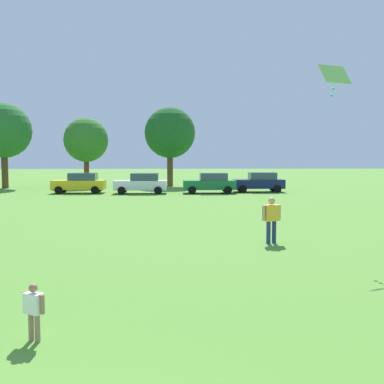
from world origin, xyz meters
TOP-DOWN VIEW (x-y plane):
  - ground_plane at (0.00, 30.00)m, footprint 160.00×160.00m
  - child_kite_flyer at (-0.50, 4.42)m, footprint 0.41×0.31m
  - adult_bystander at (5.29, 12.69)m, footprint 0.72×0.48m
  - kite at (7.14, 11.93)m, footprint 1.13×0.79m
  - parked_car_yellow_0 at (-5.78, 35.18)m, footprint 4.30×2.02m
  - parked_car_white_1 at (-0.63, 34.50)m, footprint 4.30×2.02m
  - parked_car_green_2 at (5.04, 34.62)m, footprint 4.30×2.02m
  - parked_car_navy_3 at (9.38, 35.78)m, footprint 4.30×2.02m
  - tree_left at (-14.12, 41.42)m, footprint 5.22×5.22m
  - tree_right at (-6.78, 43.71)m, footprint 4.46×4.46m
  - tree_far_right at (1.70, 43.81)m, footprint 5.17×5.17m

SIDE VIEW (x-z plane):
  - ground_plane at x=0.00m, z-range 0.00..0.00m
  - child_kite_flyer at x=-0.50m, z-range 0.09..1.06m
  - parked_car_yellow_0 at x=-5.78m, z-range 0.02..1.70m
  - parked_car_white_1 at x=-0.63m, z-range 0.02..1.70m
  - parked_car_green_2 at x=5.04m, z-range 0.02..1.70m
  - parked_car_navy_3 at x=9.38m, z-range 0.02..1.70m
  - adult_bystander at x=5.29m, z-range 0.15..1.77m
  - tree_right at x=-6.78m, z-range 1.22..8.16m
  - tree_far_right at x=1.70m, z-range 1.41..9.46m
  - tree_left at x=-14.12m, z-range 1.42..9.55m
  - kite at x=7.14m, z-range 5.12..6.19m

